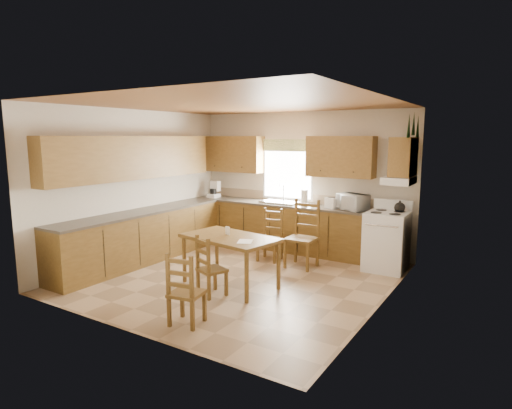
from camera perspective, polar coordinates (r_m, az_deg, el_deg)
The scene contains 35 objects.
floor at distance 6.91m, azimuth -2.40°, elevation -9.69°, with size 4.50×4.50×0.00m, color #9A7D5D.
ceiling at distance 6.56m, azimuth -2.56°, elevation 13.24°, with size 4.50×4.50×0.00m, color brown.
wall_left at distance 8.08m, azimuth -15.79°, elevation 2.52°, with size 4.50×4.50×0.00m, color beige.
wall_right at distance 5.66m, azimuth 16.69°, elevation -0.15°, with size 4.50×4.50×0.00m, color beige.
wall_back at distance 8.54m, azimuth 6.07°, elevation 3.14°, with size 4.50×4.50×0.00m, color beige.
wall_front at distance 4.93m, azimuth -17.38°, elevation -1.49°, with size 4.50×4.50×0.00m, color beige.
lower_cab_back at distance 8.59m, azimuth 2.84°, elevation -2.93°, with size 3.75×0.60×0.88m, color brown.
lower_cab_left at distance 7.91m, azimuth -14.84°, elevation -4.26°, with size 0.60×3.60×0.88m, color brown.
counter_back at distance 8.51m, azimuth 2.86°, elevation 0.10°, with size 3.75×0.63×0.04m, color #463E35.
counter_left at distance 7.82m, azimuth -14.98°, elevation -0.98°, with size 0.63×3.60×0.04m, color #463E35.
backsplash at distance 8.74m, azimuth 3.79°, elevation 1.06°, with size 3.75×0.01×0.18m, color gray.
upper_cab_back_left at distance 9.15m, azimuth -3.16°, elevation 6.73°, with size 1.41×0.33×0.75m, color brown.
upper_cab_back_right at distance 8.02m, azimuth 11.20°, elevation 6.26°, with size 1.25×0.33×0.75m, color brown.
upper_cab_left at distance 7.82m, azimuth -15.94°, elevation 6.03°, with size 0.33×3.60×0.75m, color brown.
upper_cab_stove at distance 7.24m, azimuth 19.05°, elevation 6.03°, with size 0.33×0.62×0.62m, color brown.
range_hood at distance 7.28m, azimuth 18.52°, elevation 3.07°, with size 0.44×0.62×0.12m, color silver.
window_frame at distance 8.63m, azimuth 4.20°, elevation 4.56°, with size 1.13×0.02×1.18m, color silver.
window_pane at distance 8.63m, azimuth 4.19°, elevation 4.56°, with size 1.05×0.01×1.10m, color white.
window_valance at distance 8.58m, azimuth 4.15°, elevation 7.88°, with size 1.19×0.01×0.24m, color #557A36.
sink_basin at distance 8.47m, azimuth 3.31°, elevation 0.33°, with size 0.75×0.45×0.04m, color silver.
pine_decal_a at distance 6.90m, azimuth 19.72°, elevation 9.86°, with size 0.22×0.22×0.36m, color #133313.
pine_decal_b at distance 7.21m, azimuth 20.29°, elevation 10.09°, with size 0.22×0.22×0.36m, color #133313.
pine_decal_c at distance 7.52m, azimuth 20.78°, elevation 9.69°, with size 0.22×0.22×0.36m, color #133313.
stove at distance 7.49m, azimuth 17.00°, elevation -4.78°, with size 0.65×0.67×0.96m, color silver.
coffeemaker at distance 9.28m, azimuth -5.67°, elevation 2.06°, with size 0.21×0.25×0.36m, color silver.
paper_towel at distance 8.20m, azimuth 6.47°, elevation 0.92°, with size 0.13×0.13×0.30m, color white.
toaster at distance 7.97m, azimuth 10.07°, elevation 0.21°, with size 0.23×0.15×0.19m, color silver.
microwave at distance 7.81m, azimuth 12.73°, elevation 0.32°, with size 0.48×0.35×0.29m, color silver.
dining_table at distance 6.45m, azimuth -3.46°, elevation -7.53°, with size 1.42×0.81×0.76m, color brown.
chair_near_left at distance 6.09m, azimuth -5.91°, elevation -8.11°, with size 0.36×0.34×0.85m, color brown.
chair_near_right at distance 5.22m, azimuth -9.24°, elevation -10.98°, with size 0.37×0.35×0.88m, color brown.
chair_far_left at distance 7.33m, azimuth 6.10°, elevation -3.99°, with size 0.48×0.46×1.15m, color brown.
chair_far_right at distance 7.71m, azimuth 1.83°, elevation -4.12°, with size 0.39×0.37×0.93m, color brown.
table_paper at distance 6.03m, azimuth -1.46°, elevation -4.93°, with size 0.20×0.26×0.00m, color white.
table_card at distance 6.46m, azimuth -3.80°, elevation -3.49°, with size 0.09×0.02×0.12m, color white.
Camera 1 is at (3.69, -5.40, 2.21)m, focal length 30.00 mm.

